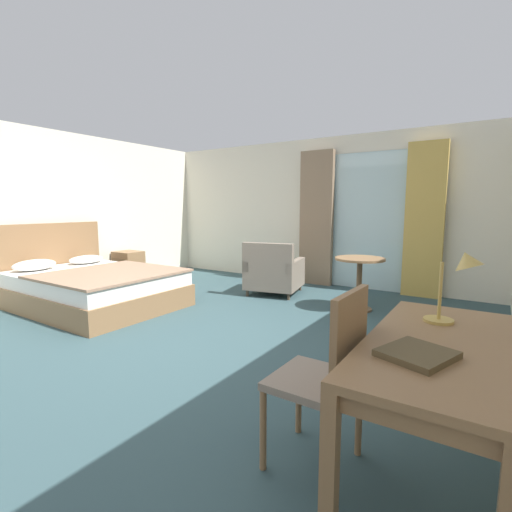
# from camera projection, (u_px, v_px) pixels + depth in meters

# --- Properties ---
(ground) EXTENTS (6.66, 7.64, 0.10)m
(ground) POSITION_uv_depth(u_px,v_px,m) (169.00, 343.00, 3.87)
(ground) COLOR #334C51
(wall_back) EXTENTS (6.26, 0.12, 2.53)m
(wall_back) POSITION_uv_depth(u_px,v_px,m) (314.00, 212.00, 6.66)
(wall_back) COLOR silver
(wall_back) RESTS_ON ground
(wall_left) EXTENTS (0.12, 7.24, 2.53)m
(wall_left) POSITION_uv_depth(u_px,v_px,m) (14.00, 213.00, 5.35)
(wall_left) COLOR silver
(wall_left) RESTS_ON ground
(balcony_glass_door) EXTENTS (1.29, 0.02, 2.22)m
(balcony_glass_door) POSITION_uv_depth(u_px,v_px,m) (368.00, 222.00, 6.07)
(balcony_glass_door) COLOR silver
(balcony_glass_door) RESTS_ON ground
(curtain_panel_left) EXTENTS (0.59, 0.10, 2.30)m
(curtain_panel_left) POSITION_uv_depth(u_px,v_px,m) (316.00, 219.00, 6.45)
(curtain_panel_left) COLOR #897056
(curtain_panel_left) RESTS_ON ground
(curtain_panel_right) EXTENTS (0.55, 0.10, 2.30)m
(curtain_panel_right) POSITION_uv_depth(u_px,v_px,m) (424.00, 221.00, 5.52)
(curtain_panel_right) COLOR tan
(curtain_panel_right) RESTS_ON ground
(bed) EXTENTS (2.26, 1.64, 1.11)m
(bed) POSITION_uv_depth(u_px,v_px,m) (92.00, 286.00, 5.12)
(bed) COLOR olive
(bed) RESTS_ON ground
(nightstand) EXTENTS (0.45, 0.40, 0.56)m
(nightstand) POSITION_uv_depth(u_px,v_px,m) (129.00, 267.00, 6.71)
(nightstand) COLOR olive
(nightstand) RESTS_ON ground
(writing_desk) EXTENTS (0.62, 1.35, 0.75)m
(writing_desk) POSITION_uv_depth(u_px,v_px,m) (438.00, 360.00, 1.74)
(writing_desk) COLOR olive
(writing_desk) RESTS_ON ground
(desk_chair) EXTENTS (0.42, 0.44, 0.96)m
(desk_chair) POSITION_uv_depth(u_px,v_px,m) (328.00, 370.00, 1.89)
(desk_chair) COLOR gray
(desk_chair) RESTS_ON ground
(desk_lamp) EXTENTS (0.27, 0.18, 0.42)m
(desk_lamp) POSITION_uv_depth(u_px,v_px,m) (460.00, 274.00, 1.90)
(desk_lamp) COLOR tan
(desk_lamp) RESTS_ON writing_desk
(closed_book) EXTENTS (0.32, 0.34, 0.03)m
(closed_book) POSITION_uv_depth(u_px,v_px,m) (417.00, 354.00, 1.54)
(closed_book) COLOR brown
(closed_book) RESTS_ON writing_desk
(armchair_by_window) EXTENTS (0.92, 0.94, 0.83)m
(armchair_by_window) POSITION_uv_depth(u_px,v_px,m) (274.00, 273.00, 5.79)
(armchair_by_window) COLOR gray
(armchair_by_window) RESTS_ON ground
(round_cafe_table) EXTENTS (0.64, 0.64, 0.70)m
(round_cafe_table) POSITION_uv_depth(u_px,v_px,m) (359.00, 272.00, 4.87)
(round_cafe_table) COLOR olive
(round_cafe_table) RESTS_ON ground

